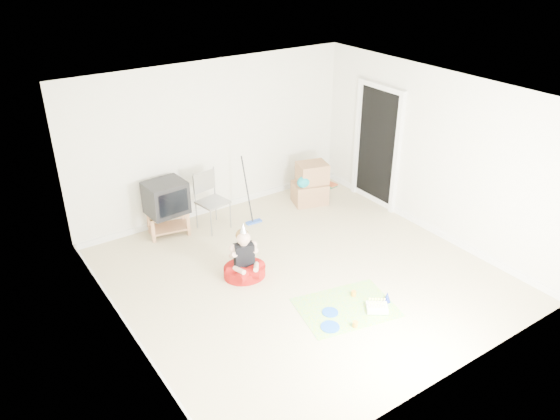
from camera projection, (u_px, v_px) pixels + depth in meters
ground at (302, 275)px, 7.78m from camera, size 5.00×5.00×0.00m
doorway_recess at (377, 148)px, 9.43m from camera, size 0.02×0.90×2.05m
tv_stand at (168, 221)px, 8.72m from camera, size 0.68×0.50×0.39m
crt_tv at (166, 198)px, 8.53m from camera, size 0.64×0.54×0.52m
folding_chair at (213, 202)px, 8.79m from camera, size 0.51×0.49×0.97m
cardboard_boxes at (310, 184)px, 9.69m from camera, size 0.70×0.60×0.74m
floor_mop at (253, 209)px, 9.04m from camera, size 0.28×0.37×1.09m
book_pile at (331, 185)px, 10.46m from camera, size 0.19×0.24×0.05m
seated_woman at (244, 265)px, 7.67m from camera, size 0.72×0.72×0.86m
party_mat at (346, 307)px, 7.10m from camera, size 1.40×1.13×0.01m
birthday_cake at (377, 308)px, 7.03m from camera, size 0.34×0.33×0.14m
blue_plate_near at (330, 312)px, 7.00m from camera, size 0.23×0.23×0.01m
blue_plate_far at (330, 327)px, 6.74m from camera, size 0.30×0.30×0.01m
orange_cup_near at (354, 294)px, 7.30m from camera, size 0.09×0.09×0.07m
orange_cup_far at (355, 324)px, 6.74m from camera, size 0.09×0.09×0.08m
blue_party_hat at (387, 297)px, 7.18m from camera, size 0.11×0.11×0.15m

